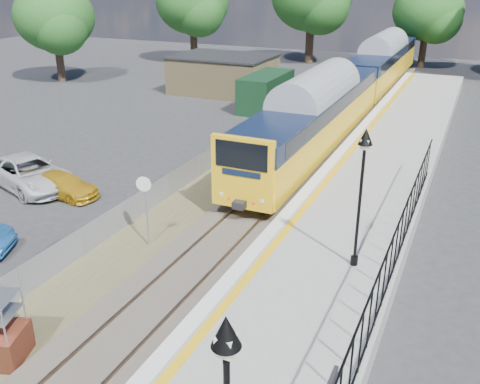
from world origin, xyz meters
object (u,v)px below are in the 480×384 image
Objects in this scene: victorian_lamp_north at (363,167)px; speed_sign at (145,199)px; car_white at (29,173)px; car_yellow at (63,185)px; train at (357,81)px.

victorian_lamp_north is 8.15m from speed_sign.
speed_sign is 8.99m from car_white.
victorian_lamp_north reaches higher than speed_sign.
victorian_lamp_north is 16.85m from car_white.
car_white is (-8.49, 2.70, -1.20)m from speed_sign.
speed_sign is 7.00m from car_yellow.
victorian_lamp_north reaches higher than car_white.
speed_sign is at bearing -107.81° from car_yellow.
car_white is at bearing 146.37° from speed_sign.
victorian_lamp_north reaches higher than car_yellow.
car_yellow is at bearing -112.80° from train.
car_white is (-10.99, -20.93, -1.59)m from train.
speed_sign reaches higher than car_yellow.
victorian_lamp_north is at bearing -94.98° from car_yellow.
victorian_lamp_north is 24.01m from train.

